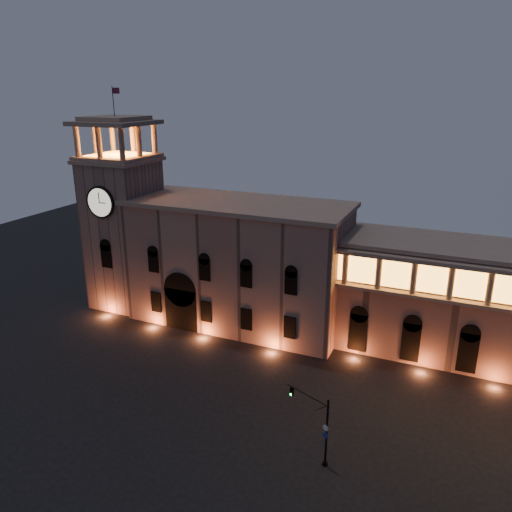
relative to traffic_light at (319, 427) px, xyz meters
name	(u,v)px	position (x,y,z in m)	size (l,w,h in m)	color
ground	(168,406)	(-17.01, 1.52, -3.59)	(160.00, 160.00, 0.00)	black
government_building	(237,263)	(-19.09, 23.45, 5.18)	(30.80, 12.80, 17.60)	#8F6B5D
clock_tower	(124,226)	(-37.51, 22.50, 8.91)	(9.80, 9.80, 32.40)	#8F6B5D
colonnade_wing	(503,307)	(14.99, 25.44, 3.75)	(40.60, 11.50, 14.50)	#896658
traffic_light	(319,427)	(0.00, 0.00, 0.00)	(4.64, 2.12, 6.83)	black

